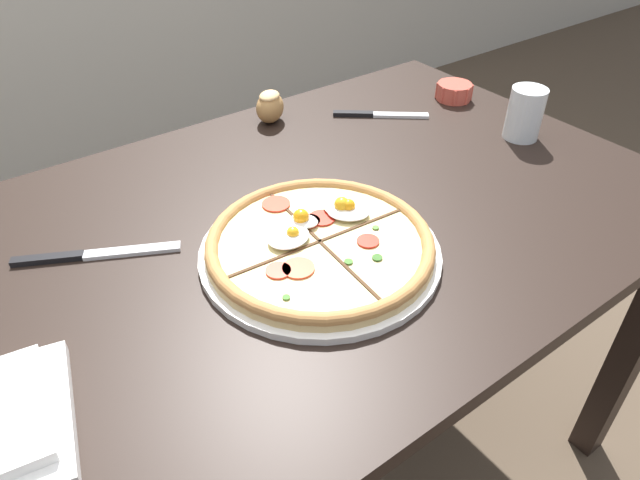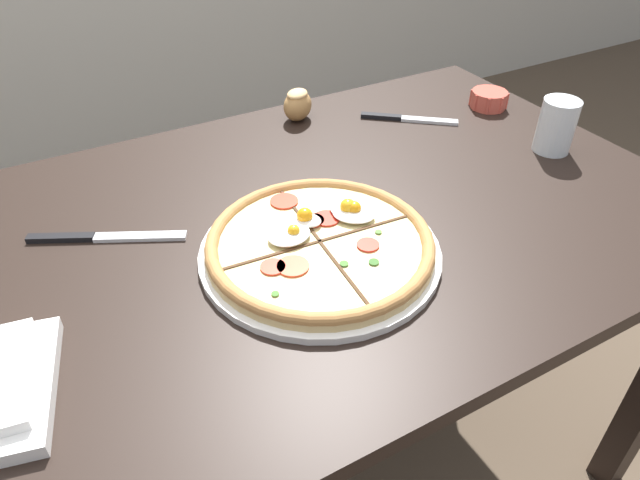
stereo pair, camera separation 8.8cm
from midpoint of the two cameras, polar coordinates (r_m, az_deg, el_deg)
name	(u,v)px [view 2 (the right image)]	position (r m, az deg, el deg)	size (l,w,h in m)	color
ground_plane	(298,472)	(1.56, -0.45, -22.28)	(12.00, 12.00, 0.00)	brown
dining_table	(290,269)	(1.03, -0.63, -3.01)	(1.44, 0.86, 0.78)	black
pizza	(320,245)	(0.89, 2.84, -0.61)	(0.38, 0.38, 0.06)	white
ramekin_bowl	(489,99)	(1.42, 18.29, 13.21)	(0.09, 0.09, 0.04)	#C64C3D
bread_piece_near	(298,104)	(1.29, -0.26, 13.38)	(0.10, 0.09, 0.07)	#B27F47
knife_main	(408,119)	(1.32, 10.70, 11.78)	(0.18, 0.15, 0.01)	silver
knife_spare	(105,237)	(0.97, -18.35, 0.17)	(0.24, 0.13, 0.01)	silver
water_glass	(556,129)	(1.27, 24.40, 10.04)	(0.07, 0.07, 0.11)	white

